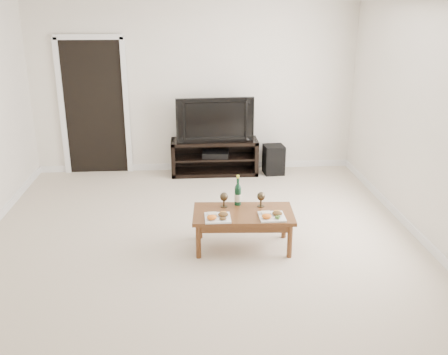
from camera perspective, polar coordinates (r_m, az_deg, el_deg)
floor at (r=5.62m, az=-2.61°, el=-7.89°), size 5.50×5.50×0.00m
back_wall at (r=7.86m, az=-3.36°, el=10.07°), size 5.00×0.04×2.60m
doorway at (r=8.01m, az=-14.57°, el=7.66°), size 0.90×0.02×2.05m
media_console at (r=7.84m, az=-1.10°, el=2.37°), size 1.35×0.45×0.55m
television at (r=7.68m, az=-1.13°, el=6.76°), size 1.19×0.23×0.68m
av_receiver at (r=7.82m, az=-0.97°, el=2.70°), size 0.43×0.35×0.08m
subwoofer at (r=7.90m, az=5.69°, el=2.06°), size 0.33×0.33×0.46m
coffee_table at (r=5.51m, az=2.19°, el=-6.00°), size 1.12×0.66×0.42m
plate_left at (r=5.26m, az=-0.73°, el=-4.38°), size 0.27×0.27×0.07m
plate_right at (r=5.31m, az=5.50°, el=-4.24°), size 0.27×0.27×0.07m
wine_bottle at (r=5.56m, az=1.60°, el=-1.46°), size 0.07×0.07×0.35m
goblet_left at (r=5.53m, az=0.00°, el=-2.56°), size 0.09×0.09×0.17m
goblet_right at (r=5.56m, az=4.25°, el=-2.51°), size 0.09×0.09×0.17m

